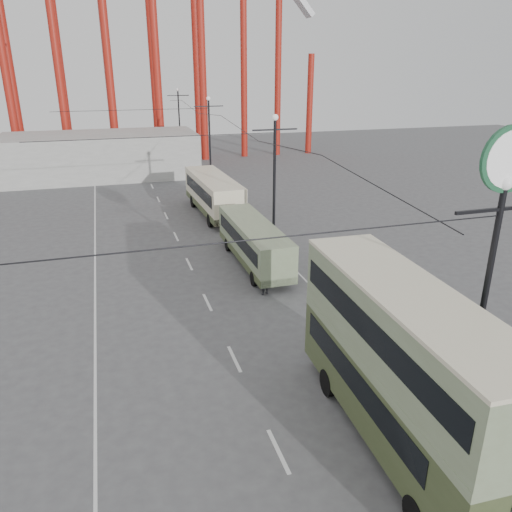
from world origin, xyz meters
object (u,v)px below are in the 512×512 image
object	(u,v)px
lamp_post_near	(498,223)
single_decker_cream	(214,194)
pedestrian	(265,281)
double_decker_bus	(402,360)
single_decker_green	(254,241)

from	to	relation	value
lamp_post_near	single_decker_cream	world-z (taller)	lamp_post_near
pedestrian	double_decker_bus	bearing A→B (deg)	68.60
double_decker_bus	pedestrian	xyz separation A→B (m)	(-0.68, 12.72, -2.43)
lamp_post_near	single_decker_green	distance (m)	19.03
double_decker_bus	single_decker_green	size ratio (longest dim) A/B	1.09
double_decker_bus	single_decker_green	xyz separation A→B (m)	(0.08, 17.41, -1.66)
single_decker_cream	pedestrian	size ratio (longest dim) A/B	6.68
lamp_post_near	double_decker_bus	xyz separation A→B (m)	(-2.54, 0.38, -4.62)
lamp_post_near	single_decker_cream	distance (m)	30.86
lamp_post_near	double_decker_bus	size ratio (longest dim) A/B	0.99
single_decker_green	pedestrian	size ratio (longest dim) A/B	6.09
single_decker_green	pedestrian	bearing A→B (deg)	-99.59
double_decker_bus	single_decker_green	distance (m)	17.49
single_decker_green	pedestrian	distance (m)	4.81
single_decker_cream	pedestrian	bearing A→B (deg)	-94.77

